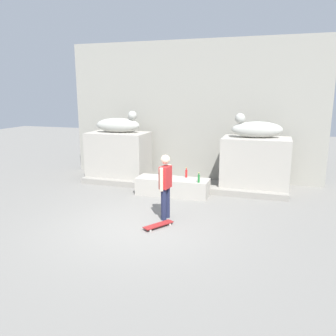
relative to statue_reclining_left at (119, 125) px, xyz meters
name	(u,v)px	position (x,y,z in m)	size (l,w,h in m)	color
ground_plane	(140,227)	(2.40, -4.03, -2.04)	(40.00, 40.00, 0.00)	slate
facade_wall	(193,111)	(2.40, 1.38, 0.46)	(9.44, 0.60, 5.01)	gray
pedestal_left	(119,156)	(-0.04, 0.00, -1.16)	(2.14, 1.29, 1.76)	#A39E93
pedestal_right	(255,165)	(4.83, 0.00, -1.16)	(2.14, 1.29, 1.76)	#A39E93
statue_reclining_left	(119,125)	(0.00, 0.00, 0.00)	(1.66, 0.76, 0.78)	#AAAAA1
statue_reclining_right	(256,129)	(4.79, -0.01, 0.00)	(1.68, 0.86, 0.78)	#AAAAA1
ledge_block	(173,187)	(2.40, -1.24, -1.78)	(2.28, 0.77, 0.53)	#A39E93
skater	(165,184)	(2.82, -3.30, -1.12)	(0.25, 0.53, 1.67)	#1E233F
skateboard	(158,225)	(2.84, -3.91, -1.98)	(0.60, 0.78, 0.08)	maroon
bottle_green	(199,178)	(3.29, -1.48, -1.38)	(0.06, 0.06, 0.31)	#1E722D
bottle_red	(186,173)	(2.77, -0.98, -1.38)	(0.07, 0.07, 0.32)	red
bottle_clear	(164,173)	(2.07, -1.09, -1.38)	(0.07, 0.07, 0.31)	silver
bottle_orange	(168,175)	(2.29, -1.41, -1.38)	(0.07, 0.07, 0.31)	orange
stair_step	(177,187)	(2.40, -0.67, -1.95)	(7.00, 0.50, 0.19)	gray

